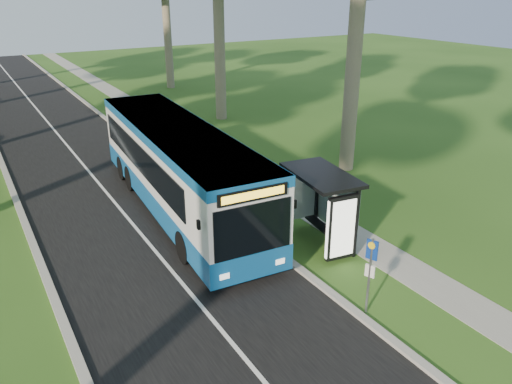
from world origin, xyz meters
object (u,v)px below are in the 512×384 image
Objects in this scene: bus at (179,169)px; litter_bin at (219,176)px; bus_stop_sign at (370,267)px; bus_shelter at (332,198)px.

bus reaches higher than litter_bin.
bus_stop_sign is 10.58m from litter_bin.
bus_shelter is at bearing 45.09° from bus_stop_sign.
bus reaches higher than bus_shelter.
bus is at bearing 78.88° from bus_stop_sign.
bus_stop_sign is at bearing -105.28° from bus_shelter.
bus reaches higher than bus_stop_sign.
bus is at bearing -148.12° from litter_bin.
bus is 14.67× the size of litter_bin.
bus_shelter is at bearing -56.09° from bus.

